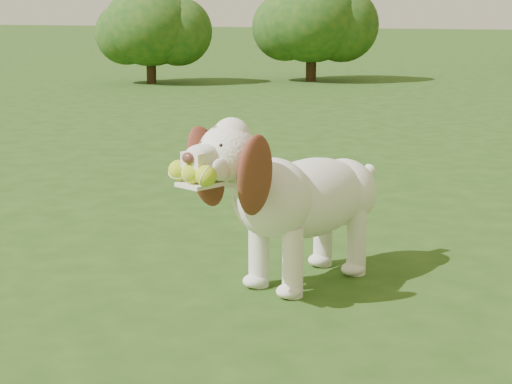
% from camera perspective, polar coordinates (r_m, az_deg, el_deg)
% --- Properties ---
extents(ground, '(80.00, 80.00, 0.00)m').
position_cam_1_polar(ground, '(3.43, -7.50, -6.58)').
color(ground, '#224413').
rests_on(ground, ground).
extents(dog, '(0.65, 1.06, 0.71)m').
position_cam_1_polar(dog, '(3.38, 2.60, -0.08)').
color(dog, white).
rests_on(dog, ground).
extents(shrub_a, '(1.34, 1.34, 1.39)m').
position_cam_1_polar(shrub_a, '(12.57, -7.07, 10.90)').
color(shrub_a, '#382314').
rests_on(shrub_a, ground).
extents(shrub_b, '(1.49, 1.49, 1.55)m').
position_cam_1_polar(shrub_b, '(12.89, 3.73, 11.41)').
color(shrub_b, '#382314').
rests_on(shrub_b, ground).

